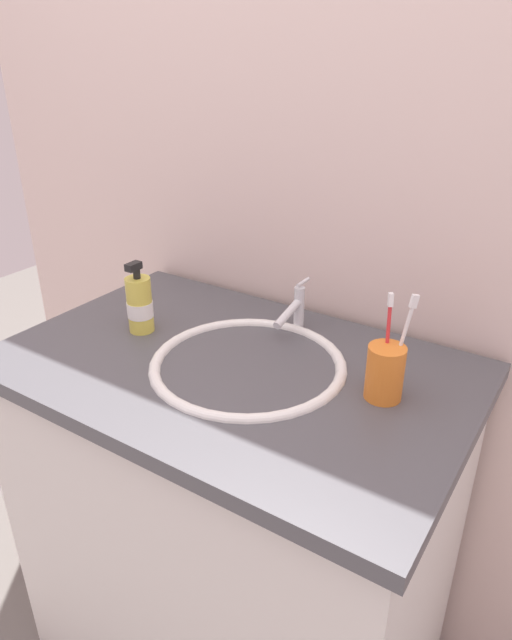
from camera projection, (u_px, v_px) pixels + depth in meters
tiled_wall_back at (318, 191)px, 1.31m from camera, size 2.17×0.04×2.40m
vanity_counter at (235, 526)px, 1.37m from camera, size 0.97×0.62×0.92m
sink_basin at (248, 381)px, 1.18m from camera, size 0.40×0.40×0.12m
faucet at (295, 308)px, 1.28m from camera, size 0.02×0.14×0.11m
toothbrush_cup at (385, 373)px, 1.03m from camera, size 0.07×0.07×0.11m
toothbrush_red at (388, 338)px, 1.02m from camera, size 0.02×0.03×0.19m
toothbrush_white at (402, 339)px, 1.01m from camera, size 0.04×0.04×0.20m
soap_dispenser at (140, 305)px, 1.27m from camera, size 0.06×0.06×0.17m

